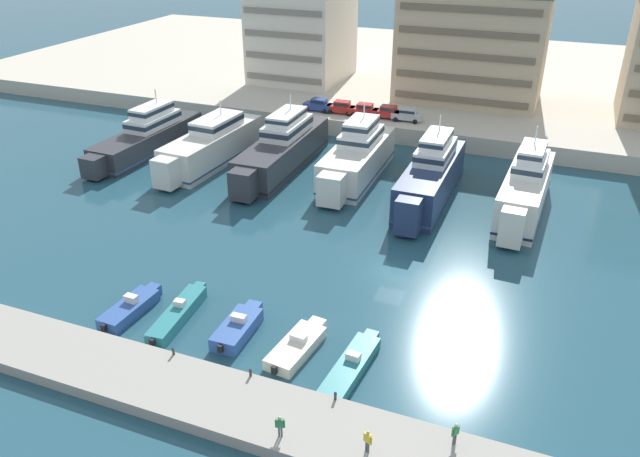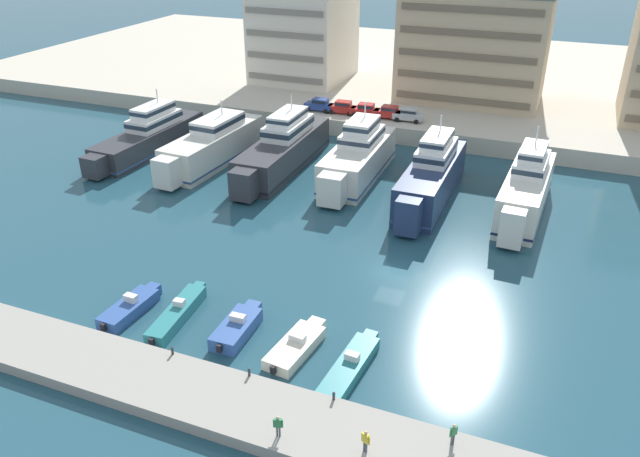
% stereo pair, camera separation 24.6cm
% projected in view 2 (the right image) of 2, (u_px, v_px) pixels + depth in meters
% --- Properties ---
extents(ground_plane, '(400.00, 400.00, 0.00)m').
position_uv_depth(ground_plane, '(391.00, 272.00, 54.97)').
color(ground_plane, '#234C5B').
extents(quay_promenade, '(180.00, 70.00, 2.31)m').
position_uv_depth(quay_promenade, '(498.00, 81.00, 109.48)').
color(quay_promenade, beige).
rests_on(quay_promenade, ground).
extents(pier_dock, '(120.00, 5.46, 0.89)m').
position_uv_depth(pier_dock, '(300.00, 426.00, 38.24)').
color(pier_dock, '#9E998E').
rests_on(pier_dock, ground).
extents(yacht_charcoal_far_left, '(5.20, 21.45, 7.59)m').
position_uv_depth(yacht_charcoal_far_left, '(149.00, 136.00, 80.92)').
color(yacht_charcoal_far_left, '#333338').
rests_on(yacht_charcoal_far_left, ground).
extents(yacht_ivory_left, '(5.58, 19.90, 7.29)m').
position_uv_depth(yacht_ivory_left, '(213.00, 145.00, 77.13)').
color(yacht_ivory_left, silver).
rests_on(yacht_ivory_left, ground).
extents(yacht_charcoal_mid_left, '(5.03, 22.18, 8.41)m').
position_uv_depth(yacht_charcoal_mid_left, '(283.00, 148.00, 75.58)').
color(yacht_charcoal_mid_left, '#333338').
rests_on(yacht_charcoal_mid_left, ground).
extents(yacht_ivory_center_left, '(5.24, 18.99, 8.46)m').
position_uv_depth(yacht_ivory_center_left, '(358.00, 157.00, 72.88)').
color(yacht_ivory_center_left, silver).
rests_on(yacht_ivory_center_left, ground).
extents(yacht_navy_center, '(4.33, 20.20, 8.73)m').
position_uv_depth(yacht_navy_center, '(431.00, 176.00, 67.48)').
color(yacht_navy_center, navy).
rests_on(yacht_navy_center, ground).
extents(yacht_ivory_center_right, '(4.61, 18.37, 8.68)m').
position_uv_depth(yacht_ivory_center_right, '(526.00, 189.00, 64.42)').
color(yacht_ivory_center_right, silver).
rests_on(yacht_ivory_center_right, ground).
extents(motorboat_blue_far_left, '(2.17, 6.52, 1.57)m').
position_uv_depth(motorboat_blue_far_left, '(131.00, 307.00, 49.32)').
color(motorboat_blue_far_left, '#33569E').
rests_on(motorboat_blue_far_left, ground).
extents(motorboat_teal_left, '(2.22, 8.24, 1.52)m').
position_uv_depth(motorboat_teal_left, '(178.00, 313.00, 48.60)').
color(motorboat_teal_left, teal).
rests_on(motorboat_teal_left, ground).
extents(motorboat_blue_mid_left, '(2.26, 6.15, 1.58)m').
position_uv_depth(motorboat_blue_mid_left, '(238.00, 327.00, 46.94)').
color(motorboat_blue_mid_left, '#33569E').
rests_on(motorboat_blue_mid_left, ground).
extents(motorboat_cream_center_left, '(2.81, 6.77, 1.32)m').
position_uv_depth(motorboat_cream_center_left, '(296.00, 346.00, 45.13)').
color(motorboat_cream_center_left, beige).
rests_on(motorboat_cream_center_left, ground).
extents(motorboat_teal_center, '(2.33, 8.24, 1.31)m').
position_uv_depth(motorboat_teal_center, '(350.00, 366.00, 43.17)').
color(motorboat_teal_center, teal).
rests_on(motorboat_teal_center, ground).
extents(car_blue_far_left, '(4.13, 1.98, 1.80)m').
position_uv_depth(car_blue_far_left, '(320.00, 104.00, 89.31)').
color(car_blue_far_left, '#28428E').
rests_on(car_blue_far_left, quay_promenade).
extents(car_red_left, '(4.15, 2.03, 1.80)m').
position_uv_depth(car_red_left, '(343.00, 107.00, 88.25)').
color(car_red_left, red).
rests_on(car_red_left, quay_promenade).
extents(car_red_mid_left, '(4.20, 2.13, 1.80)m').
position_uv_depth(car_red_mid_left, '(365.00, 109.00, 87.11)').
color(car_red_mid_left, red).
rests_on(car_red_mid_left, quay_promenade).
extents(car_red_center_left, '(4.11, 1.94, 1.80)m').
position_uv_depth(car_red_center_left, '(389.00, 112.00, 86.13)').
color(car_red_center_left, red).
rests_on(car_red_center_left, quay_promenade).
extents(car_silver_center, '(4.12, 1.96, 1.80)m').
position_uv_depth(car_silver_center, '(409.00, 114.00, 85.07)').
color(car_silver_center, '#B7BCC1').
rests_on(car_silver_center, quay_promenade).
extents(apartment_block_far_left, '(14.44, 15.70, 19.34)m').
position_uv_depth(apartment_block_far_left, '(304.00, 25.00, 102.55)').
color(apartment_block_far_left, silver).
rests_on(apartment_block_far_left, quay_promenade).
extents(apartment_block_left, '(21.10, 12.87, 17.86)m').
position_uv_depth(apartment_block_left, '(474.00, 46.00, 91.41)').
color(apartment_block_left, '#C6AD89').
rests_on(apartment_block_left, quay_promenade).
extents(pedestrian_near_edge, '(0.41, 0.51, 1.54)m').
position_uv_depth(pedestrian_near_edge, '(454.00, 432.00, 35.96)').
color(pedestrian_near_edge, '#4C515B').
rests_on(pedestrian_near_edge, pier_dock).
extents(pedestrian_mid_deck, '(0.59, 0.36, 1.61)m').
position_uv_depth(pedestrian_mid_deck, '(366.00, 440.00, 35.43)').
color(pedestrian_mid_deck, '#4C515B').
rests_on(pedestrian_mid_deck, pier_dock).
extents(pedestrian_far_side, '(0.58, 0.33, 1.56)m').
position_uv_depth(pedestrian_far_side, '(278.00, 425.00, 36.50)').
color(pedestrian_far_side, '#4C515B').
rests_on(pedestrian_far_side, pier_dock).
extents(bollard_west, '(0.20, 0.20, 0.61)m').
position_uv_depth(bollard_west, '(172.00, 350.00, 43.49)').
color(bollard_west, '#2D2D33').
rests_on(bollard_west, pier_dock).
extents(bollard_west_mid, '(0.20, 0.20, 0.61)m').
position_uv_depth(bollard_west_mid, '(249.00, 372.00, 41.49)').
color(bollard_west_mid, '#2D2D33').
rests_on(bollard_west_mid, pier_dock).
extents(bollard_east_mid, '(0.20, 0.20, 0.61)m').
position_uv_depth(bollard_east_mid, '(334.00, 396.00, 39.49)').
color(bollard_east_mid, '#2D2D33').
rests_on(bollard_east_mid, pier_dock).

